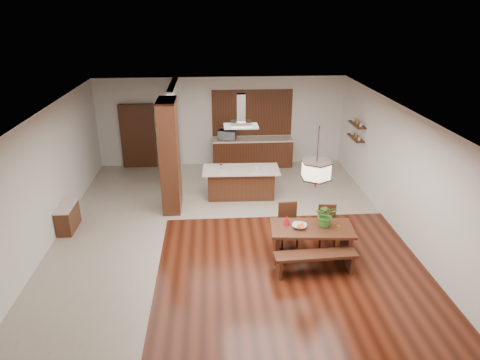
{
  "coord_description": "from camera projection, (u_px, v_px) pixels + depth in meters",
  "views": [
    {
      "loc": [
        -0.34,
        -9.12,
        5.05
      ],
      "look_at": [
        0.3,
        0.0,
        1.25
      ],
      "focal_mm": 32.0,
      "sensor_mm": 36.0,
      "label": 1
    }
  ],
  "objects": [
    {
      "name": "room_shell",
      "position": [
        227.0,
        147.0,
        9.57
      ],
      "size": [
        9.0,
        9.04,
        2.92
      ],
      "color": "#331209",
      "rests_on": "ground"
    },
    {
      "name": "tile_hallway",
      "position": [
        113.0,
        232.0,
        10.19
      ],
      "size": [
        2.5,
        9.0,
        0.01
      ],
      "primitive_type": "cube",
      "color": "#B5A897",
      "rests_on": "ground"
    },
    {
      "name": "tile_kitchen",
      "position": [
        266.0,
        186.0,
        12.75
      ],
      "size": [
        5.5,
        4.0,
        0.01
      ],
      "primitive_type": "cube",
      "color": "#B5A897",
      "rests_on": "ground"
    },
    {
      "name": "soffit_band",
      "position": [
        226.0,
        111.0,
        9.26
      ],
      "size": [
        8.0,
        9.0,
        0.02
      ],
      "primitive_type": "cube",
      "color": "#3D240F",
      "rests_on": "room_shell"
    },
    {
      "name": "partition_pier",
      "position": [
        170.0,
        156.0,
        10.82
      ],
      "size": [
        0.45,
        1.0,
        2.9
      ],
      "primitive_type": "cube",
      "color": "#33190E",
      "rests_on": "ground"
    },
    {
      "name": "partition_stub",
      "position": [
        176.0,
        133.0,
        12.76
      ],
      "size": [
        0.18,
        2.4,
        2.9
      ],
      "primitive_type": "cube",
      "color": "silver",
      "rests_on": "ground"
    },
    {
      "name": "hallway_console",
      "position": [
        68.0,
        218.0,
        10.18
      ],
      "size": [
        0.37,
        0.88,
        0.63
      ],
      "primitive_type": "cube",
      "color": "#33190E",
      "rests_on": "ground"
    },
    {
      "name": "hallway_doorway",
      "position": [
        138.0,
        136.0,
        13.84
      ],
      "size": [
        1.1,
        0.2,
        2.1
      ],
      "primitive_type": "cube",
      "color": "#33190E",
      "rests_on": "ground"
    },
    {
      "name": "rear_counter",
      "position": [
        252.0,
        152.0,
        14.12
      ],
      "size": [
        2.6,
        0.62,
        0.95
      ],
      "color": "#33190E",
      "rests_on": "ground"
    },
    {
      "name": "kitchen_window",
      "position": [
        252.0,
        113.0,
        13.87
      ],
      "size": [
        2.6,
        0.08,
        1.5
      ],
      "primitive_type": "cube",
      "color": "brown",
      "rests_on": "room_shell"
    },
    {
      "name": "shelf_lower",
      "position": [
        356.0,
        138.0,
        12.47
      ],
      "size": [
        0.26,
        0.9,
        0.04
      ],
      "primitive_type": "cube",
      "color": "#33190E",
      "rests_on": "room_shell"
    },
    {
      "name": "shelf_upper",
      "position": [
        357.0,
        125.0,
        12.32
      ],
      "size": [
        0.26,
        0.9,
        0.04
      ],
      "primitive_type": "cube",
      "color": "#33190E",
      "rests_on": "room_shell"
    },
    {
      "name": "dining_table",
      "position": [
        311.0,
        235.0,
        9.0
      ],
      "size": [
        1.78,
        0.99,
        0.71
      ],
      "rotation": [
        0.0,
        0.0,
        -0.08
      ],
      "color": "#33190E",
      "rests_on": "ground"
    },
    {
      "name": "dining_bench",
      "position": [
        315.0,
        263.0,
        8.54
      ],
      "size": [
        1.67,
        0.43,
        0.47
      ],
      "primitive_type": null,
      "rotation": [
        0.0,
        0.0,
        0.04
      ],
      "color": "#33190E",
      "rests_on": "ground"
    },
    {
      "name": "dining_chair_left",
      "position": [
        289.0,
        225.0,
        9.5
      ],
      "size": [
        0.44,
        0.44,
        0.96
      ],
      "primitive_type": null,
      "rotation": [
        0.0,
        0.0,
        0.03
      ],
      "color": "#33190E",
      "rests_on": "ground"
    },
    {
      "name": "dining_chair_right",
      "position": [
        327.0,
        226.0,
        9.51
      ],
      "size": [
        0.44,
        0.44,
        0.9
      ],
      "primitive_type": null,
      "rotation": [
        0.0,
        0.0,
        -0.12
      ],
      "color": "#33190E",
      "rests_on": "ground"
    },
    {
      "name": "pendant_lantern",
      "position": [
        317.0,
        158.0,
        8.34
      ],
      "size": [
        0.64,
        0.64,
        1.31
      ],
      "primitive_type": null,
      "color": "beige",
      "rests_on": "room_shell"
    },
    {
      "name": "foliage_plant",
      "position": [
        326.0,
        215.0,
        8.88
      ],
      "size": [
        0.54,
        0.5,
        0.51
      ],
      "primitive_type": "imported",
      "rotation": [
        0.0,
        0.0,
        -0.25
      ],
      "color": "#367426",
      "rests_on": "dining_table"
    },
    {
      "name": "fruit_bowl",
      "position": [
        299.0,
        226.0,
        8.9
      ],
      "size": [
        0.37,
        0.37,
        0.07
      ],
      "primitive_type": "imported",
      "rotation": [
        0.0,
        0.0,
        -0.32
      ],
      "color": "beige",
      "rests_on": "dining_table"
    },
    {
      "name": "napkin_cone",
      "position": [
        287.0,
        220.0,
        8.99
      ],
      "size": [
        0.19,
        0.19,
        0.23
      ],
      "primitive_type": "cone",
      "rotation": [
        0.0,
        0.0,
        -0.41
      ],
      "color": "#B20C19",
      "rests_on": "dining_table"
    },
    {
      "name": "gold_ornament",
      "position": [
        338.0,
        228.0,
        8.81
      ],
      "size": [
        0.07,
        0.07,
        0.1
      ],
      "primitive_type": "cylinder",
      "rotation": [
        0.0,
        0.0,
        0.02
      ],
      "color": "gold",
      "rests_on": "dining_table"
    },
    {
      "name": "kitchen_island",
      "position": [
        241.0,
        182.0,
        11.85
      ],
      "size": [
        2.1,
        0.96,
        0.86
      ],
      "rotation": [
        0.0,
        0.0,
        -0.03
      ],
      "color": "#33190E",
      "rests_on": "ground"
    },
    {
      "name": "range_hood",
      "position": [
        241.0,
        111.0,
        11.08
      ],
      "size": [
        0.9,
        0.55,
        0.87
      ],
      "primitive_type": null,
      "color": "silver",
      "rests_on": "room_shell"
    },
    {
      "name": "island_cup",
      "position": [
        257.0,
        168.0,
        11.6
      ],
      "size": [
        0.17,
        0.17,
        0.1
      ],
      "primitive_type": "imported",
      "rotation": [
        0.0,
        0.0,
        0.42
      ],
      "color": "silver",
      "rests_on": "kitchen_island"
    },
    {
      "name": "microwave",
      "position": [
        227.0,
        135.0,
        13.8
      ],
      "size": [
        0.65,
        0.51,
        0.32
      ],
      "primitive_type": "imported",
      "rotation": [
        0.0,
        0.0,
        -0.24
      ],
      "color": "silver",
      "rests_on": "rear_counter"
    }
  ]
}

